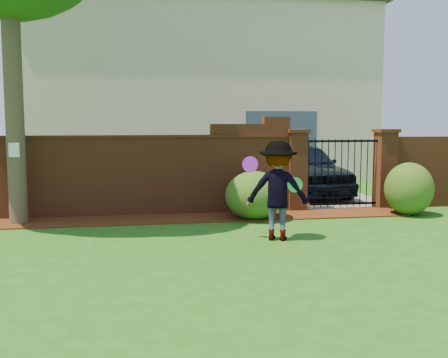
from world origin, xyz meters
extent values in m
cube|color=#205715|center=(0.00, 0.00, -0.01)|extent=(80.00, 80.00, 0.01)
cube|color=#3E1C0B|center=(-0.95, 3.34, 0.01)|extent=(11.10, 1.08, 0.03)
cube|color=brown|center=(-2.15, 4.00, 0.85)|extent=(8.70, 0.25, 1.70)
cube|color=brown|center=(1.30, 4.00, 1.85)|extent=(1.80, 0.25, 0.30)
cube|color=brown|center=(1.90, 4.00, 2.08)|extent=(0.60, 0.25, 0.16)
cube|color=brown|center=(-2.15, 4.00, 1.73)|extent=(8.70, 0.31, 0.06)
cube|color=brown|center=(2.40, 4.00, 0.90)|extent=(0.42, 0.42, 1.80)
cube|color=brown|center=(2.40, 4.00, 1.84)|extent=(0.50, 0.50, 0.08)
cube|color=brown|center=(4.60, 4.00, 0.90)|extent=(0.42, 0.42, 1.80)
cube|color=brown|center=(4.60, 4.00, 1.84)|extent=(0.50, 0.50, 0.08)
cylinder|color=black|center=(2.69, 4.00, 0.85)|extent=(0.02, 0.02, 1.60)
cylinder|color=black|center=(2.85, 4.00, 0.85)|extent=(0.02, 0.02, 1.60)
cylinder|color=black|center=(3.01, 4.00, 0.85)|extent=(0.02, 0.02, 1.60)
cylinder|color=black|center=(3.18, 4.00, 0.85)|extent=(0.02, 0.02, 1.60)
cylinder|color=black|center=(3.34, 4.00, 0.85)|extent=(0.02, 0.02, 1.60)
cylinder|color=black|center=(3.50, 4.00, 0.85)|extent=(0.02, 0.02, 1.60)
cylinder|color=black|center=(3.66, 4.00, 0.85)|extent=(0.02, 0.02, 1.60)
cylinder|color=black|center=(3.82, 4.00, 0.85)|extent=(0.02, 0.02, 1.60)
cylinder|color=black|center=(3.99, 4.00, 0.85)|extent=(0.02, 0.02, 1.60)
cylinder|color=black|center=(4.15, 4.00, 0.85)|extent=(0.02, 0.02, 1.60)
cylinder|color=black|center=(4.31, 4.00, 0.85)|extent=(0.02, 0.02, 1.60)
cube|color=black|center=(3.50, 4.00, 0.12)|extent=(1.78, 0.03, 0.05)
cube|color=black|center=(3.50, 4.00, 1.60)|extent=(1.78, 0.03, 0.05)
cube|color=slate|center=(3.50, 8.00, 0.01)|extent=(3.20, 8.00, 0.01)
cube|color=beige|center=(1.00, 12.00, 3.00)|extent=(12.00, 6.00, 6.00)
cube|color=#384C5B|center=(3.50, 9.05, 1.20)|extent=(2.40, 0.12, 2.40)
cube|color=#3F332D|center=(1.00, 12.00, 6.15)|extent=(12.40, 6.40, 0.30)
imported|color=black|center=(3.39, 6.36, 0.74)|extent=(2.10, 4.48, 1.48)
cylinder|color=#413627|center=(-3.60, 3.40, 3.50)|extent=(0.36, 0.36, 7.00)
cube|color=white|center=(-3.60, 3.21, 1.50)|extent=(0.20, 0.01, 0.28)
ellipsoid|color=#215018|center=(1.19, 3.06, 0.51)|extent=(1.25, 1.25, 1.02)
ellipsoid|color=#215018|center=(4.65, 2.96, 0.58)|extent=(1.06, 1.06, 1.16)
imported|color=gray|center=(1.12, 1.09, 0.86)|extent=(1.27, 0.99, 1.72)
cylinder|color=purple|center=(0.65, 1.16, 1.32)|extent=(0.28, 0.15, 0.27)
cylinder|color=#1CD551|center=(1.38, 0.93, 0.98)|extent=(0.27, 0.12, 0.26)
camera|label=1|loc=(-1.34, -7.54, 2.04)|focal=41.94mm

